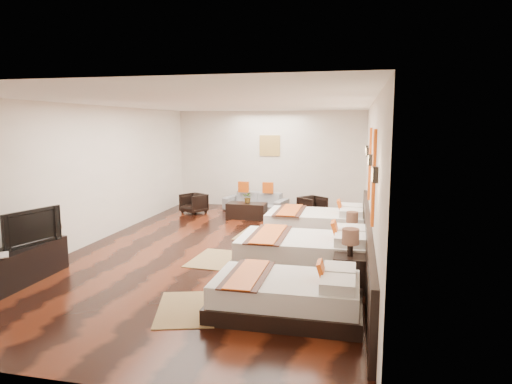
% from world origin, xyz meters
% --- Properties ---
extents(floor, '(5.50, 9.50, 0.01)m').
position_xyz_m(floor, '(0.00, 0.00, 0.00)').
color(floor, black).
rests_on(floor, ground).
extents(ceiling, '(5.50, 9.50, 0.01)m').
position_xyz_m(ceiling, '(0.00, 0.00, 2.80)').
color(ceiling, white).
rests_on(ceiling, floor).
extents(back_wall, '(5.50, 0.01, 2.80)m').
position_xyz_m(back_wall, '(0.00, 4.75, 1.40)').
color(back_wall, silver).
rests_on(back_wall, floor).
extents(left_wall, '(0.01, 9.50, 2.80)m').
position_xyz_m(left_wall, '(-2.75, 0.00, 1.40)').
color(left_wall, silver).
rests_on(left_wall, floor).
extents(right_wall, '(0.01, 9.50, 2.80)m').
position_xyz_m(right_wall, '(2.75, 0.00, 1.40)').
color(right_wall, silver).
rests_on(right_wall, floor).
extents(headboard_panel, '(0.08, 6.60, 0.90)m').
position_xyz_m(headboard_panel, '(2.71, -0.80, 0.45)').
color(headboard_panel, black).
rests_on(headboard_panel, floor).
extents(bed_near, '(1.91, 1.20, 0.73)m').
position_xyz_m(bed_near, '(1.69, -2.76, 0.25)').
color(bed_near, black).
rests_on(bed_near, floor).
extents(bed_mid, '(2.23, 1.40, 0.85)m').
position_xyz_m(bed_mid, '(1.70, -0.89, 0.29)').
color(bed_mid, black).
rests_on(bed_mid, floor).
extents(bed_far, '(2.17, 1.36, 0.83)m').
position_xyz_m(bed_far, '(1.70, 1.40, 0.28)').
color(bed_far, black).
rests_on(bed_far, floor).
extents(nightstand_a, '(0.47, 0.47, 0.92)m').
position_xyz_m(nightstand_a, '(2.44, -1.71, 0.32)').
color(nightstand_a, black).
rests_on(nightstand_a, floor).
extents(nightstand_b, '(0.41, 0.41, 0.81)m').
position_xyz_m(nightstand_b, '(2.44, 0.17, 0.28)').
color(nightstand_b, black).
rests_on(nightstand_b, floor).
extents(jute_mat_near, '(1.07, 1.37, 0.01)m').
position_xyz_m(jute_mat_near, '(0.37, -2.90, 0.01)').
color(jute_mat_near, olive).
rests_on(jute_mat_near, floor).
extents(jute_mat_mid, '(0.82, 1.24, 0.01)m').
position_xyz_m(jute_mat_mid, '(0.04, -0.69, 0.01)').
color(jute_mat_mid, olive).
rests_on(jute_mat_mid, floor).
extents(jute_mat_far, '(0.83, 1.25, 0.01)m').
position_xyz_m(jute_mat_far, '(0.37, 1.29, 0.01)').
color(jute_mat_far, olive).
rests_on(jute_mat_far, floor).
extents(tv_console, '(0.50, 1.80, 0.55)m').
position_xyz_m(tv_console, '(-2.50, -2.55, 0.28)').
color(tv_console, black).
rests_on(tv_console, floor).
extents(tv, '(0.39, 0.98, 0.57)m').
position_xyz_m(tv, '(-2.45, -2.30, 0.83)').
color(tv, black).
rests_on(tv, tv_console).
extents(figurine, '(0.45, 0.45, 0.36)m').
position_xyz_m(figurine, '(-2.50, -1.73, 0.73)').
color(figurine, brown).
rests_on(figurine, tv_console).
extents(sofa, '(1.89, 1.06, 0.52)m').
position_xyz_m(sofa, '(-0.25, 3.98, 0.26)').
color(sofa, gray).
rests_on(sofa, floor).
extents(armchair_left, '(0.79, 0.80, 0.54)m').
position_xyz_m(armchair_left, '(-1.83, 3.28, 0.27)').
color(armchair_left, black).
rests_on(armchair_left, floor).
extents(armchair_right, '(0.84, 0.84, 0.55)m').
position_xyz_m(armchair_right, '(1.40, 3.44, 0.28)').
color(armchair_right, black).
rests_on(armchair_right, floor).
extents(coffee_table, '(1.01, 0.52, 0.40)m').
position_xyz_m(coffee_table, '(-0.25, 2.93, 0.20)').
color(coffee_table, black).
rests_on(coffee_table, floor).
extents(table_plant, '(0.29, 0.26, 0.29)m').
position_xyz_m(table_plant, '(-0.23, 2.98, 0.54)').
color(table_plant, '#24561C').
rests_on(table_plant, coffee_table).
extents(orange_panel_a, '(0.04, 0.40, 1.30)m').
position_xyz_m(orange_panel_a, '(2.73, -1.90, 1.70)').
color(orange_panel_a, '#D86014').
rests_on(orange_panel_a, right_wall).
extents(orange_panel_b, '(0.04, 0.40, 1.30)m').
position_xyz_m(orange_panel_b, '(2.73, 0.30, 1.70)').
color(orange_panel_b, '#D86014').
rests_on(orange_panel_b, right_wall).
extents(sconce_near, '(0.07, 0.12, 0.18)m').
position_xyz_m(sconce_near, '(2.70, -3.00, 1.85)').
color(sconce_near, black).
rests_on(sconce_near, right_wall).
extents(sconce_mid, '(0.07, 0.12, 0.18)m').
position_xyz_m(sconce_mid, '(2.70, -0.80, 1.85)').
color(sconce_mid, black).
rests_on(sconce_mid, right_wall).
extents(sconce_far, '(0.07, 0.12, 0.18)m').
position_xyz_m(sconce_far, '(2.70, 1.40, 1.85)').
color(sconce_far, black).
rests_on(sconce_far, right_wall).
extents(sconce_lounge, '(0.07, 0.12, 0.18)m').
position_xyz_m(sconce_lounge, '(2.70, 2.30, 1.85)').
color(sconce_lounge, black).
rests_on(sconce_lounge, right_wall).
extents(gold_artwork, '(0.60, 0.04, 0.60)m').
position_xyz_m(gold_artwork, '(0.00, 4.73, 1.80)').
color(gold_artwork, '#AD873F').
rests_on(gold_artwork, back_wall).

